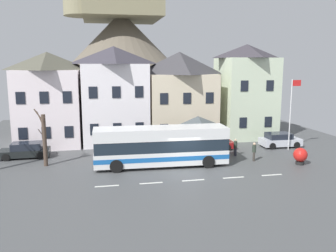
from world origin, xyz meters
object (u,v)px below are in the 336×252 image
Objects in this scene: pedestrian_01 at (254,151)px; parked_car_00 at (211,143)px; bus_shelter at (198,122)px; parked_car_01 at (280,140)px; hilltop_castle at (122,59)px; pedestrian_00 at (216,147)px; pedestrian_02 at (235,147)px; townhouse_01 at (115,95)px; townhouse_03 at (246,91)px; harbour_buoy at (300,155)px; parked_car_02 at (26,150)px; transit_bus at (161,147)px; flagpole at (291,109)px; bare_tree_00 at (44,139)px; townhouse_02 at (179,96)px; public_bench at (179,144)px; townhouse_00 at (49,99)px.

parked_car_00 is at bearing 115.51° from pedestrian_01.
bus_shelter is 0.93× the size of parked_car_01.
hilltop_castle is 33.83m from pedestrian_01.
pedestrian_00 is 1.81m from pedestrian_02.
townhouse_01 is at bearing -29.57° from parked_car_00.
pedestrian_01 is (-3.36, -9.72, -4.25)m from townhouse_03.
parked_car_01 is (6.96, -0.36, 0.04)m from parked_car_00.
harbour_buoy reaches higher than parked_car_00.
pedestrian_00 is (16.39, -2.98, 0.23)m from parked_car_02.
flagpole is at bearing 14.60° from transit_bus.
parked_car_02 is (-15.17, 1.42, -2.24)m from bus_shelter.
parked_car_02 is at bearing 124.68° from bare_tree_00.
townhouse_02 is 6.27× the size of pedestrian_00.
parked_car_02 is at bearing 2.11° from parked_car_00.
townhouse_03 is 6.45× the size of pedestrian_01.
flagpole is (24.15, -1.87, 3.24)m from parked_car_02.
parked_car_01 reaches higher than public_bench.
transit_bus is at bearing -167.16° from flagpole.
hilltop_castle is 31.63m from bare_tree_00.
hilltop_castle is 31.38m from pedestrian_00.
townhouse_02 reaches higher than bus_shelter.
townhouse_00 is 17.44m from pedestrian_00.
townhouse_03 reaches higher than pedestrian_00.
townhouse_03 reaches higher than pedestrian_02.
harbour_buoy is 0.30× the size of bare_tree_00.
parked_car_00 is 3.04m from pedestrian_02.
harbour_buoy is at bearing -70.63° from hilltop_castle.
parked_car_01 is 2.80× the size of harbour_buoy.
townhouse_00 is at bearing -112.66° from hilltop_castle.
public_bench is at bearing 63.87° from transit_bus.
transit_bus reaches higher than parked_car_01.
parked_car_00 is at bearing -76.77° from hilltop_castle.
bus_shelter reaches higher than parked_car_00.
bus_shelter reaches higher than public_bench.
pedestrian_01 is at bearing -6.64° from bare_tree_00.
pedestrian_00 is 8.40m from flagpole.
pedestrian_02 is at bearing -69.06° from townhouse_02.
pedestrian_00 is at bearing 83.22° from parked_car_00.
townhouse_02 is at bearing -0.36° from townhouse_01.
pedestrian_02 is 0.23× the size of flagpole.
pedestrian_02 reaches higher than public_bench.
townhouse_01 is 2.16× the size of bare_tree_00.
public_bench is (-5.21, 5.27, -0.38)m from pedestrian_01.
pedestrian_00 is at bearing 168.79° from parked_car_02.
hilltop_castle reaches higher than transit_bus.
parked_car_01 is 2.59× the size of pedestrian_00.
townhouse_03 is 7.39× the size of harbour_buoy.
townhouse_00 is at bearing 179.78° from townhouse_01.
harbour_buoy is (5.88, -3.75, -0.12)m from pedestrian_00.
townhouse_02 is 2.42× the size of parked_car_01.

